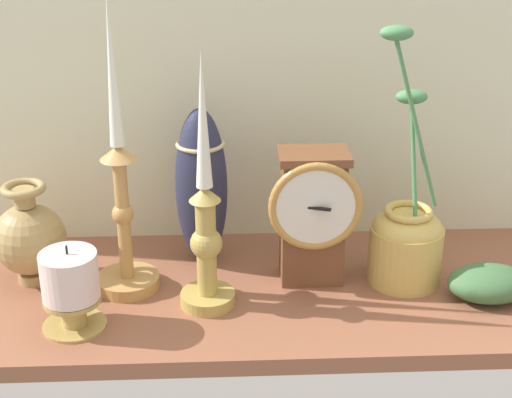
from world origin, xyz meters
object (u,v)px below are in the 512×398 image
at_px(mantel_clock, 313,214).
at_px(pillar_candle_front, 71,287).
at_px(tall_ceramic_vase, 201,187).
at_px(brass_vase_bulbous, 30,238).
at_px(brass_vase_jar, 406,238).
at_px(candlestick_tall_left, 206,230).
at_px(candlestick_tall_center, 122,206).

relative_size(mantel_clock, pillar_candle_front, 1.65).
bearing_deg(pillar_candle_front, tall_ceramic_vase, 46.41).
xyz_separation_m(brass_vase_bulbous, brass_vase_jar, (0.54, -0.02, -0.00)).
relative_size(candlestick_tall_left, brass_vase_jar, 0.95).
distance_m(candlestick_tall_left, tall_ceramic_vase, 0.13).
bearing_deg(candlestick_tall_left, tall_ceramic_vase, 93.55).
xyz_separation_m(candlestick_tall_left, brass_vase_jar, (0.29, 0.05, -0.05)).
relative_size(brass_vase_bulbous, brass_vase_jar, 0.41).
relative_size(brass_vase_jar, pillar_candle_front, 3.13).
bearing_deg(tall_ceramic_vase, mantel_clock, -22.93).
distance_m(candlestick_tall_center, pillar_candle_front, 0.14).
bearing_deg(brass_vase_bulbous, mantel_clock, -2.35).
relative_size(brass_vase_jar, tall_ceramic_vase, 1.54).
bearing_deg(candlestick_tall_center, brass_vase_jar, 0.33).
bearing_deg(tall_ceramic_vase, brass_vase_bulbous, -168.44).
xyz_separation_m(mantel_clock, brass_vase_bulbous, (-0.41, 0.02, -0.04)).
height_order(brass_vase_jar, pillar_candle_front, brass_vase_jar).
distance_m(mantel_clock, candlestick_tall_left, 0.16).
relative_size(mantel_clock, candlestick_tall_left, 0.55).
height_order(candlestick_tall_center, pillar_candle_front, candlestick_tall_center).
bearing_deg(tall_ceramic_vase, candlestick_tall_left, -86.45).
height_order(mantel_clock, pillar_candle_front, mantel_clock).
relative_size(brass_vase_bulbous, pillar_candle_front, 1.27).
distance_m(brass_vase_bulbous, tall_ceramic_vase, 0.26).
bearing_deg(pillar_candle_front, candlestick_tall_center, 58.96).
distance_m(candlestick_tall_left, brass_vase_jar, 0.30).
height_order(candlestick_tall_left, pillar_candle_front, candlestick_tall_left).
bearing_deg(mantel_clock, tall_ceramic_vase, 157.07).
relative_size(candlestick_tall_left, candlestick_tall_center, 0.84).
height_order(candlestick_tall_left, tall_ceramic_vase, candlestick_tall_left).
xyz_separation_m(candlestick_tall_center, brass_vase_bulbous, (-0.14, 0.03, -0.06)).
relative_size(candlestick_tall_center, pillar_candle_front, 3.53).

